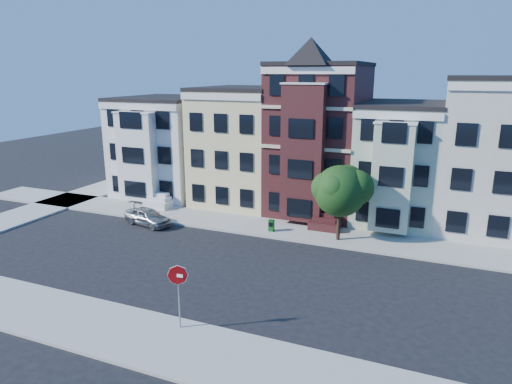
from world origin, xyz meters
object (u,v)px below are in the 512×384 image
at_px(street_tree, 340,195).
at_px(newspaper_box, 271,225).
at_px(stop_sign, 179,293).
at_px(parked_car, 148,216).
at_px(fire_hydrant, 134,209).

distance_m(street_tree, newspaper_box, 5.71).
xyz_separation_m(street_tree, newspaper_box, (-4.95, -0.13, -2.84)).
bearing_deg(stop_sign, parked_car, 127.71).
xyz_separation_m(newspaper_box, stop_sign, (0.75, -13.92, 1.32)).
xyz_separation_m(street_tree, parked_car, (-14.47, -2.11, -2.73)).
bearing_deg(fire_hydrant, stop_sign, -46.70).
bearing_deg(fire_hydrant, newspaper_box, 0.55).
distance_m(fire_hydrant, stop_sign, 19.01).
height_order(newspaper_box, fire_hydrant, newspaper_box).
bearing_deg(parked_car, fire_hydrant, 68.07).
bearing_deg(fire_hydrant, parked_car, -34.42).
height_order(street_tree, stop_sign, street_tree).
distance_m(street_tree, stop_sign, 14.74).
relative_size(fire_hydrant, stop_sign, 0.20).
height_order(street_tree, newspaper_box, street_tree).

